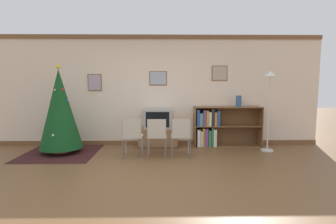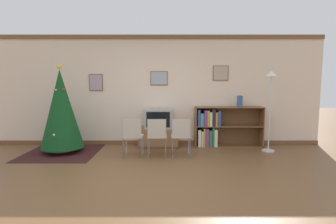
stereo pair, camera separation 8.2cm
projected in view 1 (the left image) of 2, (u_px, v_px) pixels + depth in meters
ground_plane at (152, 180)px, 4.18m from camera, size 24.00×24.00×0.00m
wall_back at (156, 91)px, 6.50m from camera, size 8.09×0.11×2.70m
area_rug at (62, 152)px, 5.84m from camera, size 1.57×1.69×0.01m
christmas_tree at (60, 109)px, 5.74m from camera, size 0.92×0.92×1.94m
tv_console at (158, 137)px, 6.32m from camera, size 0.94×0.46×0.47m
television at (158, 118)px, 6.27m from camera, size 0.66×0.45×0.46m
folding_chair_left at (132, 135)px, 5.39m from camera, size 0.40×0.40×0.82m
folding_chair_center at (157, 135)px, 5.40m from camera, size 0.40×0.40×0.82m
folding_chair_right at (181, 135)px, 5.40m from camera, size 0.40×0.40×0.82m
bookshelf at (216, 127)px, 6.37m from camera, size 1.63×0.36×0.97m
vase at (239, 101)px, 6.29m from camera, size 0.13×0.13×0.27m
standing_lamp at (270, 90)px, 5.83m from camera, size 0.28×0.28×1.81m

